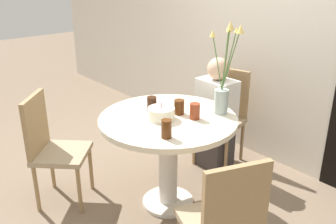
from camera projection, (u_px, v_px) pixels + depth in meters
ground_plane at (168, 203)px, 3.07m from camera, size 16.00×16.00×0.00m
wall_back at (277, 26)px, 3.36m from camera, size 8.00×0.05×2.60m
dining_table at (168, 137)px, 2.85m from camera, size 1.04×1.04×0.76m
chair_far_back at (224, 111)px, 3.58m from camera, size 0.49×0.49×0.91m
chair_left_flank at (51, 144)px, 2.94m from camera, size 0.57×0.57×0.91m
chair_right_flank at (225, 219)px, 2.08m from camera, size 0.51×0.51×0.91m
birthday_cake at (161, 114)px, 2.73m from camera, size 0.20×0.20×0.13m
flower_vase at (223, 86)px, 2.78m from camera, size 0.36×0.29×0.72m
side_plate at (166, 104)px, 3.03m from camera, size 0.22×0.22×0.01m
drink_glass_0 at (166, 129)px, 2.44m from camera, size 0.07×0.07×0.13m
drink_glass_1 at (195, 111)px, 2.74m from camera, size 0.08×0.08×0.12m
drink_glass_2 at (152, 104)px, 2.86m from camera, size 0.07×0.07×0.12m
drink_glass_3 at (179, 107)px, 2.83m from camera, size 0.08×0.08×0.11m
person_guest at (216, 117)px, 3.46m from camera, size 0.34×0.24×1.07m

